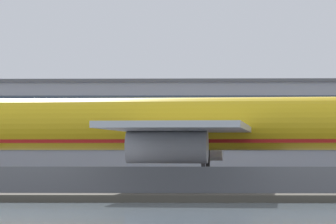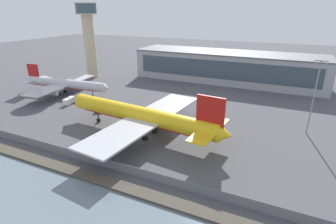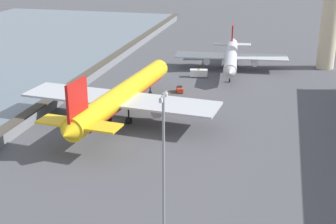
# 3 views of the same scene
# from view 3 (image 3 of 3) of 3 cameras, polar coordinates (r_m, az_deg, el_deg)

# --- Properties ---
(ground_plane) EXTENTS (500.00, 500.00, 0.00)m
(ground_plane) POSITION_cam_3_polar(r_m,az_deg,el_deg) (107.59, -6.96, -1.04)
(ground_plane) COLOR #4C4C51
(shoreline_seawall) EXTENTS (320.00, 3.00, 0.50)m
(shoreline_seawall) POSITION_cam_3_polar(r_m,az_deg,el_deg) (116.00, -16.50, -0.02)
(shoreline_seawall) COLOR #474238
(shoreline_seawall) RESTS_ON ground
(perimeter_fence) EXTENTS (280.00, 0.10, 2.27)m
(perimeter_fence) POSITION_cam_3_polar(r_m,az_deg,el_deg) (113.58, -14.57, 0.21)
(perimeter_fence) COLOR slate
(perimeter_fence) RESTS_ON ground
(cargo_jet_yellow) EXTENTS (52.82, 45.84, 14.75)m
(cargo_jet_yellow) POSITION_cam_3_polar(r_m,az_deg,el_deg) (106.69, -5.58, 2.04)
(cargo_jet_yellow) COLOR yellow
(cargo_jet_yellow) RESTS_ON ground
(passenger_jet_silver) EXTENTS (41.38, 35.79, 11.82)m
(passenger_jet_silver) POSITION_cam_3_polar(r_m,az_deg,el_deg) (148.71, 7.69, 6.77)
(passenger_jet_silver) COLOR silver
(passenger_jet_silver) RESTS_ON ground
(baggage_tug) EXTENTS (3.54, 2.53, 1.80)m
(baggage_tug) POSITION_cam_3_polar(r_m,az_deg,el_deg) (126.53, 1.43, 2.79)
(baggage_tug) COLOR red
(baggage_tug) RESTS_ON ground
(ops_van) EXTENTS (2.97, 5.48, 2.48)m
(ops_van) POSITION_cam_3_polar(r_m,az_deg,el_deg) (140.84, 3.82, 4.78)
(ops_van) COLOR white
(ops_van) RESTS_ON ground
(apron_light_mast_apron_west) EXTENTS (3.20, 0.40, 21.07)m
(apron_light_mast_apron_west) POSITION_cam_3_polar(r_m,az_deg,el_deg) (61.21, -0.54, -5.99)
(apron_light_mast_apron_west) COLOR gray
(apron_light_mast_apron_west) RESTS_ON ground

